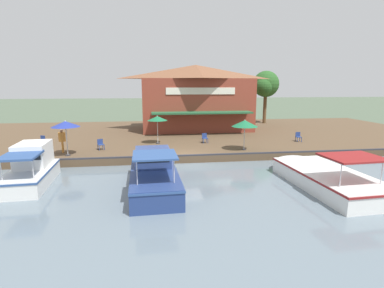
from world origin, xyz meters
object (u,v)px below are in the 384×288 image
Objects in this scene: patio_umbrella_far_corner at (245,123)px; motorboat_nearest_quay at (153,172)px; patio_umbrella_back_row at (65,124)px; cafe_chair_under_first_umbrella at (42,140)px; waterfront_restaurant at (196,97)px; tree_upstream_bank at (265,85)px; motorboat_fourth_along at (33,168)px; motorboat_second_along at (320,175)px; patio_umbrella_mid_patio_right at (157,118)px; cafe_chair_beside_entrance at (298,136)px; cafe_chair_facing_river at (205,138)px; person_at_quay_edge at (62,138)px; cafe_chair_back_row_seat at (101,144)px.

patio_umbrella_far_corner is 9.54m from motorboat_nearest_quay.
patio_umbrella_back_row reaches higher than cafe_chair_under_first_umbrella.
waterfront_restaurant is 10.69m from tree_upstream_bank.
patio_umbrella_back_row is at bearing 170.17° from motorboat_fourth_along.
waterfront_restaurant is at bearing -166.75° from motorboat_second_along.
patio_umbrella_mid_patio_right reaches higher than cafe_chair_beside_entrance.
cafe_chair_facing_river is at bearing 87.36° from cafe_chair_under_first_umbrella.
person_at_quay_edge is (10.98, -11.91, -2.57)m from waterfront_restaurant.
motorboat_second_along is 9.64m from motorboat_nearest_quay.
cafe_chair_facing_river is 14.05m from motorboat_fourth_along.
patio_umbrella_far_corner is 0.41× the size of motorboat_fourth_along.
patio_umbrella_back_row reaches higher than cafe_chair_beside_entrance.
motorboat_second_along is (8.66, 13.68, -0.48)m from cafe_chair_back_row_seat.
person_at_quay_edge is at bearing -55.57° from tree_upstream_bank.
motorboat_nearest_quay is (9.54, -0.47, -2.02)m from patio_umbrella_mid_patio_right.
cafe_chair_facing_river is 16.85m from tree_upstream_bank.
patio_umbrella_far_corner is 14.10m from person_at_quay_edge.
cafe_chair_beside_entrance is at bearing 86.56° from patio_umbrella_mid_patio_right.
cafe_chair_facing_river is (-3.34, -2.57, -1.65)m from patio_umbrella_far_corner.
patio_umbrella_mid_patio_right is 19.17m from tree_upstream_bank.
motorboat_fourth_along is at bearing -98.50° from motorboat_second_along.
tree_upstream_bank is at bearing 145.57° from motorboat_nearest_quay.
person_at_quay_edge is at bearing -84.62° from cafe_chair_beside_entrance.
motorboat_fourth_along is (5.55, -0.14, -0.82)m from person_at_quay_edge.
patio_umbrella_mid_patio_right reaches higher than motorboat_nearest_quay.
patio_umbrella_back_row is at bearing -52.86° from tree_upstream_bank.
cafe_chair_beside_entrance is (1.14, 22.57, 0.00)m from cafe_chair_under_first_umbrella.
cafe_chair_beside_entrance is (-2.84, 6.03, -1.65)m from patio_umbrella_far_corner.
motorboat_nearest_quay is at bearing -26.58° from cafe_chair_facing_river.
cafe_chair_facing_river is 1.00× the size of cafe_chair_beside_entrance.
motorboat_second_along is at bearing 83.27° from motorboat_nearest_quay.
cafe_chair_back_row_seat is (-1.60, -11.32, -1.65)m from patio_umbrella_far_corner.
cafe_chair_beside_entrance is 15.89m from motorboat_nearest_quay.
tree_upstream_bank is (-14.91, 21.76, 3.91)m from person_at_quay_edge.
cafe_chair_under_first_umbrella is 0.11× the size of motorboat_nearest_quay.
motorboat_nearest_quay reaches higher than person_at_quay_edge.
tree_upstream_bank is at bearing 124.43° from person_at_quay_edge.
person_at_quay_edge is 0.22× the size of motorboat_nearest_quay.
waterfront_restaurant is 16.58m from patio_umbrella_back_row.
person_at_quay_edge is 5.61m from motorboat_fourth_along.
cafe_chair_back_row_seat is 0.12× the size of tree_upstream_bank.
cafe_chair_under_first_umbrella is 1.00× the size of cafe_chair_facing_river.
cafe_chair_under_first_umbrella is 1.00× the size of cafe_chair_beside_entrance.
tree_upstream_bank reaches higher than motorboat_fourth_along.
motorboat_second_along is at bearing 13.25° from waterfront_restaurant.
cafe_chair_beside_entrance is 21.52m from motorboat_fourth_along.
person_at_quay_edge reaches higher than cafe_chair_back_row_seat.
patio_umbrella_back_row is 19.74m from cafe_chair_beside_entrance.
waterfront_restaurant is at bearing 150.96° from patio_umbrella_mid_patio_right.
motorboat_second_along is at bearing 18.45° from patio_umbrella_far_corner.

